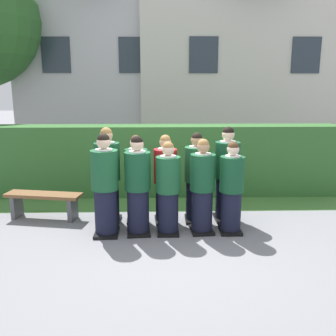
% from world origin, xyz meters
% --- Properties ---
extents(ground_plane, '(60.00, 60.00, 0.00)m').
position_xyz_m(ground_plane, '(0.00, 0.00, 0.00)').
color(ground_plane, slate).
extents(student_front_row_0, '(0.44, 0.48, 1.68)m').
position_xyz_m(student_front_row_0, '(-1.02, -0.04, 0.80)').
color(student_front_row_0, black).
rests_on(student_front_row_0, ground).
extents(student_front_row_1, '(0.43, 0.53, 1.63)m').
position_xyz_m(student_front_row_1, '(-0.50, 0.01, 0.78)').
color(student_front_row_1, black).
rests_on(student_front_row_1, ground).
extents(student_front_row_2, '(0.40, 0.49, 1.54)m').
position_xyz_m(student_front_row_2, '(-0.01, 0.00, 0.73)').
color(student_front_row_2, black).
rests_on(student_front_row_2, ground).
extents(student_front_row_3, '(0.41, 0.49, 1.58)m').
position_xyz_m(student_front_row_3, '(0.56, 0.04, 0.75)').
color(student_front_row_3, black).
rests_on(student_front_row_3, ground).
extents(student_front_row_4, '(0.40, 0.48, 1.54)m').
position_xyz_m(student_front_row_4, '(1.04, 0.02, 0.73)').
color(student_front_row_4, black).
rests_on(student_front_row_4, ground).
extents(student_rear_row_0, '(0.45, 0.51, 1.71)m').
position_xyz_m(student_rear_row_0, '(-1.06, 0.55, 0.82)').
color(student_rear_row_0, black).
rests_on(student_rear_row_0, ground).
extents(student_rear_row_1, '(0.41, 0.50, 1.58)m').
position_xyz_m(student_rear_row_1, '(-0.55, 0.56, 0.75)').
color(student_rear_row_1, black).
rests_on(student_rear_row_1, ground).
extents(student_in_red_blazer, '(0.41, 0.51, 1.58)m').
position_xyz_m(student_in_red_blazer, '(-0.04, 0.53, 0.75)').
color(student_in_red_blazer, black).
rests_on(student_in_red_blazer, ground).
extents(student_rear_row_3, '(0.42, 0.47, 1.62)m').
position_xyz_m(student_rear_row_3, '(0.51, 0.56, 0.77)').
color(student_rear_row_3, black).
rests_on(student_rear_row_3, ground).
extents(student_rear_row_4, '(0.44, 0.54, 1.71)m').
position_xyz_m(student_rear_row_4, '(1.07, 0.61, 0.82)').
color(student_rear_row_4, black).
rests_on(student_rear_row_4, ground).
extents(hedge, '(7.61, 0.70, 1.55)m').
position_xyz_m(hedge, '(0.00, 2.30, 0.78)').
color(hedge, '#33662D').
rests_on(hedge, ground).
extents(school_building_main, '(5.71, 3.45, 6.98)m').
position_xyz_m(school_building_main, '(-2.15, 8.10, 3.57)').
color(school_building_main, silver).
rests_on(school_building_main, ground).
extents(school_building_annex, '(7.56, 3.77, 7.49)m').
position_xyz_m(school_building_annex, '(2.87, 7.96, 3.84)').
color(school_building_annex, beige).
rests_on(school_building_annex, ground).
extents(wooden_bench, '(1.44, 0.61, 0.48)m').
position_xyz_m(wooden_bench, '(-2.27, 0.75, 0.35)').
color(wooden_bench, brown).
rests_on(wooden_bench, ground).
extents(lawn_strip, '(7.61, 0.90, 0.01)m').
position_xyz_m(lawn_strip, '(0.00, 1.50, 0.00)').
color(lawn_strip, '#477A38').
rests_on(lawn_strip, ground).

